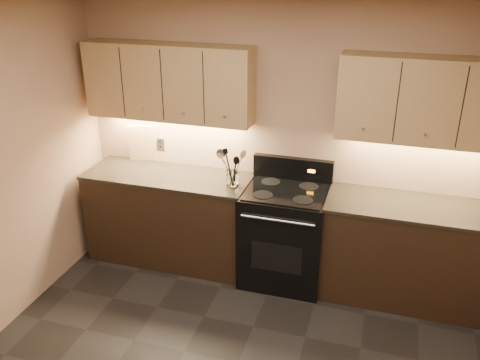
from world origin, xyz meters
name	(u,v)px	position (x,y,z in m)	size (l,w,h in m)	color
ceiling	(210,16)	(0.00, 0.00, 2.60)	(4.00, 4.00, 0.00)	silver
wall_back	(287,140)	(0.00, 2.00, 1.30)	(4.00, 0.04, 2.60)	tan
counter_left	(170,217)	(-1.10, 1.70, 0.47)	(1.62, 0.62, 0.93)	black
counter_right	(407,252)	(1.18, 1.70, 0.47)	(1.46, 0.62, 0.93)	black
stove	(285,234)	(0.08, 1.68, 0.48)	(0.76, 0.68, 1.14)	black
upper_cab_left	(169,82)	(-1.10, 1.85, 1.80)	(1.60, 0.30, 0.70)	tan
upper_cab_right	(429,101)	(1.18, 1.85, 1.80)	(1.44, 0.30, 0.70)	tan
outlet_plate	(160,144)	(-1.30, 1.99, 1.12)	(0.09, 0.01, 0.12)	#B2B5BA
utensil_crock	(232,179)	(-0.42, 1.65, 0.99)	(0.12, 0.12, 0.14)	white
cutting_board	(143,143)	(-1.48, 1.97, 1.12)	(0.31, 0.02, 0.39)	tan
wooden_spoon	(230,167)	(-0.44, 1.64, 1.11)	(0.06, 0.06, 0.34)	tan
black_spoon	(233,168)	(-0.42, 1.67, 1.09)	(0.06, 0.06, 0.30)	black
black_turner	(233,167)	(-0.41, 1.62, 1.13)	(0.08, 0.08, 0.36)	black
steel_spatula	(235,167)	(-0.40, 1.66, 1.11)	(0.08, 0.08, 0.33)	silver
steel_skimmer	(235,167)	(-0.40, 1.65, 1.11)	(0.09, 0.09, 0.33)	silver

